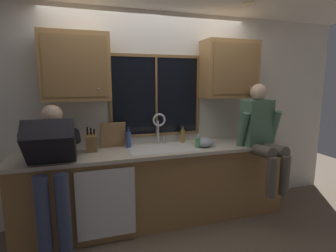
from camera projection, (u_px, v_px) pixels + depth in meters
back_wall at (151, 115)px, 3.38m from camera, size 5.58×0.12×2.55m
ceiling_downlight_right at (249, 3)px, 2.84m from camera, size 0.14×0.14×0.01m
window_glass at (156, 96)px, 3.29m from camera, size 1.10×0.02×0.95m
window_frame_top at (156, 56)px, 3.20m from camera, size 1.17×0.02×0.04m
window_frame_bottom at (157, 134)px, 3.37m from camera, size 1.17×0.02×0.04m
window_frame_left at (110, 97)px, 3.11m from camera, size 0.03×0.02×0.95m
window_frame_right at (198, 95)px, 3.46m from camera, size 0.03×0.02×0.95m
window_mullion_center at (156, 96)px, 3.28m from camera, size 0.02×0.02×0.95m
lower_cabinet_run at (158, 186)px, 3.20m from camera, size 3.18×0.58×0.88m
countertop at (159, 150)px, 3.10m from camera, size 3.24×0.62×0.04m
dishwasher_front at (106, 204)px, 2.70m from camera, size 0.60×0.02×0.74m
upper_cabinet_left at (76, 67)px, 2.81m from camera, size 0.71×0.36×0.72m
upper_cabinet_right at (229, 69)px, 3.37m from camera, size 0.71×0.36×0.72m
sink at (163, 156)px, 3.14m from camera, size 0.80×0.46×0.21m
faucet at (159, 125)px, 3.25m from camera, size 0.18×0.09×0.40m
person_standing at (52, 163)px, 2.50m from camera, size 0.53×0.72×1.48m
person_sitting_on_counter at (261, 131)px, 3.19m from camera, size 0.54×0.63×1.26m
knife_block at (91, 143)px, 2.93m from camera, size 0.12×0.18×0.32m
cutting_board at (113, 135)px, 3.13m from camera, size 0.29×0.08×0.31m
mixing_bowl at (204, 142)px, 3.20m from camera, size 0.23×0.23×0.12m
soap_dispenser at (198, 142)px, 3.14m from camera, size 0.06×0.07×0.17m
bottle_green_glass at (183, 136)px, 3.39m from camera, size 0.05×0.05×0.22m
bottle_tall_clear at (128, 139)px, 3.15m from camera, size 0.06×0.06×0.25m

